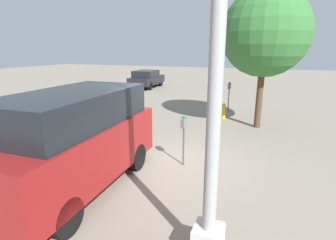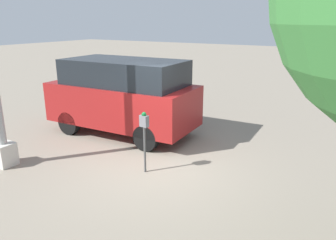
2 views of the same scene
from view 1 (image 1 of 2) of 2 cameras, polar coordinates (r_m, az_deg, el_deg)
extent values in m
plane|color=gray|center=(7.60, 0.47, -9.12)|extent=(80.00, 80.00, 0.00)
cylinder|color=#4C4C4C|center=(7.23, 3.41, -5.79)|extent=(0.05, 0.05, 1.09)
cube|color=slate|center=(7.02, 3.50, -0.65)|extent=(0.22, 0.14, 0.26)
sphere|color=#14662D|center=(6.98, 3.52, 0.55)|extent=(0.11, 0.11, 0.11)
cylinder|color=#4C4C4C|center=(13.70, 13.05, 4.15)|extent=(0.05, 0.05, 1.21)
cube|color=slate|center=(13.58, 13.23, 7.18)|extent=(0.22, 0.14, 0.26)
sphere|color=navy|center=(13.57, 13.27, 7.82)|extent=(0.11, 0.11, 0.11)
cylinder|color=#9E9E9E|center=(3.41, 10.59, 14.03)|extent=(0.20, 0.20, 5.04)
cube|color=maroon|center=(6.25, -19.82, -6.25)|extent=(4.50, 2.11, 1.17)
cube|color=black|center=(6.07, -19.96, 2.47)|extent=(3.61, 1.92, 0.73)
cube|color=orange|center=(4.71, -30.48, -21.01)|extent=(0.08, 0.12, 0.20)
cylinder|color=black|center=(5.08, -21.42, -19.02)|extent=(0.72, 0.26, 0.71)
cylinder|color=black|center=(7.09, -6.91, -7.95)|extent=(0.72, 0.26, 0.71)
cylinder|color=black|center=(7.96, -18.10, -6.01)|extent=(0.72, 0.26, 0.71)
cube|color=black|center=(22.30, -4.61, 8.65)|extent=(4.06, 1.96, 0.61)
cube|color=black|center=(22.06, -4.85, 10.04)|extent=(2.26, 1.73, 0.51)
cube|color=orange|center=(24.31, -4.06, 8.83)|extent=(0.09, 0.12, 0.20)
cylinder|color=black|center=(23.76, -5.16, 8.30)|extent=(0.64, 0.24, 0.63)
cylinder|color=black|center=(23.19, -1.62, 8.19)|extent=(0.64, 0.24, 0.63)
cylinder|color=black|center=(21.55, -7.80, 7.52)|extent=(0.64, 0.24, 0.63)
cylinder|color=black|center=(20.91, -3.96, 7.40)|extent=(0.64, 0.24, 0.63)
cylinder|color=#513823|center=(11.20, 19.28, 4.82)|extent=(0.26, 0.26, 2.56)
sphere|color=#337033|center=(11.06, 20.43, 17.36)|extent=(3.32, 3.32, 3.32)
cylinder|color=gold|center=(12.39, 11.98, 1.63)|extent=(0.19, 0.19, 0.59)
sphere|color=gold|center=(12.32, 12.07, 3.18)|extent=(0.17, 0.17, 0.17)
camera|label=2|loc=(10.96, 41.54, 12.54)|focal=35.00mm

